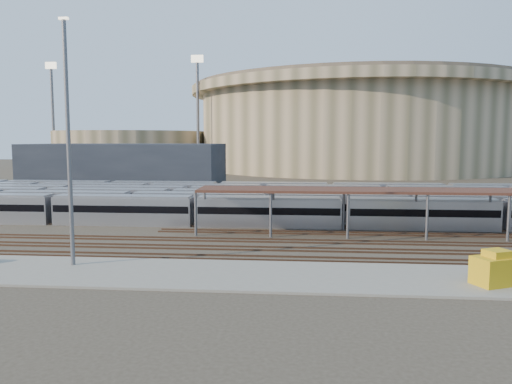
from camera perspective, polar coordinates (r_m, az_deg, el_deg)
The scene contains 13 objects.
ground at distance 55.30m, azimuth 1.01°, elevation -5.44°, with size 420.00×420.00×0.00m, color #383026.
apron at distance 41.50m, azimuth -7.48°, elevation -9.25°, with size 50.00×9.00×0.20m, color gray.
subway_trains at distance 73.19m, azimuth 2.88°, elevation -1.19°, with size 131.28×23.90×3.60m.
inspection_shed at distance 61.14m, azimuth 22.34°, elevation -0.07°, with size 60.30×6.00×5.30m.
empty_tracks at distance 50.40m, azimuth 0.61°, elevation -6.47°, with size 170.00×9.62×0.18m.
stadium at distance 195.29m, azimuth 11.38°, elevation 7.53°, with size 124.00×124.00×32.50m.
secondary_arena at distance 194.84m, azimuth -14.11°, elevation 4.68°, with size 56.00×56.00×14.00m, color tan.
service_building at distance 115.91m, azimuth -14.53°, elevation 2.88°, with size 42.00×20.00×10.00m, color #1E232D.
floodlight_0 at distance 167.78m, azimuth -6.67°, elevation 9.29°, with size 4.00×1.00×38.40m.
floodlight_1 at distance 195.64m, azimuth -22.20°, elevation 8.42°, with size 4.00×1.00×38.40m.
floodlight_3 at distance 214.72m, azimuth 1.38°, elevation 8.61°, with size 4.00×1.00×38.40m.
yard_light_pole at distance 45.17m, azimuth -20.64°, elevation 5.26°, with size 0.82×0.36×20.82m.
yellow_equipment at distance 41.74m, azimuth 25.78°, elevation -8.09°, with size 3.35×2.10×2.10m, color gold.
Camera 1 is at (3.80, -54.06, 11.01)m, focal length 35.00 mm.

